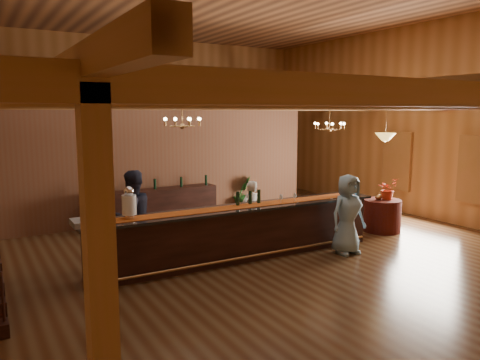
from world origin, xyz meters
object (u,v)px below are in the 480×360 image
bartender (251,212)px  guest (348,214)px  raffle_drum (346,188)px  floor_plant (243,194)px  tasting_bar (240,232)px  chandelier_right (329,126)px  pendant_lamp (385,137)px  backbar_shelf (155,207)px  beverage_dispenser (129,203)px  chandelier_left (182,122)px  staff_second (132,217)px  round_table (382,215)px

bartender → guest: 2.20m
raffle_drum → floor_plant: 4.12m
tasting_bar → bartender: (0.78, 0.87, 0.18)m
chandelier_right → bartender: size_ratio=0.55×
pendant_lamp → backbar_shelf: bearing=142.9°
tasting_bar → pendant_lamp: pendant_lamp is taller
beverage_dispenser → bartender: size_ratio=0.41×
chandelier_left → staff_second: bearing=-173.4°
tasting_bar → guest: bearing=-20.8°
raffle_drum → guest: guest is taller
beverage_dispenser → chandelier_right: size_ratio=0.75×
tasting_bar → backbar_shelf: 3.75m
tasting_bar → pendant_lamp: 4.64m
backbar_shelf → round_table: size_ratio=3.65×
round_table → guest: 2.35m
raffle_drum → staff_second: staff_second is taller
tasting_bar → backbar_shelf: (-0.48, 3.72, -0.07)m
tasting_bar → guest: 2.34m
raffle_drum → chandelier_left: 4.09m
bartender → floor_plant: size_ratio=1.31×
tasting_bar → chandelier_right: (3.27, 1.10, 2.12)m
raffle_drum → chandelier_right: bearing=68.8°
tasting_bar → backbar_shelf: bearing=97.9°
backbar_shelf → raffle_drum: bearing=-50.3°
raffle_drum → floor_plant: (-0.41, 4.03, -0.71)m
tasting_bar → beverage_dispenser: beverage_dispenser is taller
bartender → guest: (1.38, -1.71, 0.13)m
chandelier_right → floor_plant: (-0.86, 2.86, -2.11)m
bartender → floor_plant: 3.49m
beverage_dispenser → raffle_drum: 5.10m
raffle_drum → chandelier_left: chandelier_left is taller
chandelier_right → bartender: (-2.49, -0.23, -1.94)m
chandelier_right → floor_plant: chandelier_right is taller
round_table → guest: (-2.09, -0.98, 0.45)m
raffle_drum → bartender: (-2.03, 0.95, -0.53)m
beverage_dispenser → guest: 4.57m
bartender → guest: bearing=118.2°
round_table → staff_second: bearing=173.4°
chandelier_right → staff_second: bearing=-177.3°
guest → floor_plant: (0.24, 4.80, -0.30)m
guest → raffle_drum: bearing=51.8°
chandelier_right → pendant_lamp: size_ratio=0.89×
raffle_drum → floor_plant: raffle_drum is taller
tasting_bar → staff_second: bearing=157.3°
beverage_dispenser → bartender: 3.24m
bartender → guest: size_ratio=0.85×
chandelier_right → staff_second: size_ratio=0.43×
chandelier_left → tasting_bar: bearing=-50.2°
beverage_dispenser → raffle_drum: bearing=-1.6°
pendant_lamp → bartender: (-3.47, 0.74, -1.67)m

